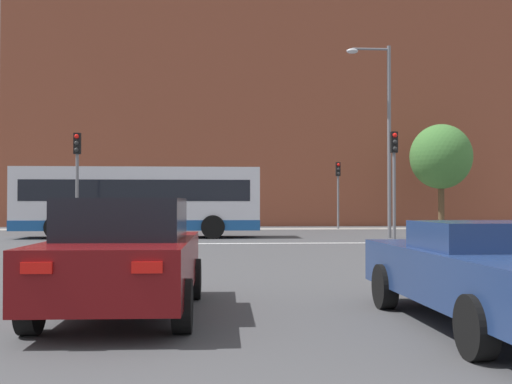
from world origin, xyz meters
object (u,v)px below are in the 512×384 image
Objects in this scene: street_lamp_junction at (383,123)px; pedestrian_waiting at (219,212)px; car_roadster_right at (494,273)px; pedestrian_walking_west at (108,214)px; traffic_light_near_right at (394,168)px; traffic_light_near_left at (77,169)px; traffic_light_far_right at (338,184)px; car_saloon_left at (125,256)px; bus_crossing_lead at (139,200)px; pedestrian_walking_east at (78,211)px.

pedestrian_waiting is (-7.00, 9.67, -3.97)m from street_lamp_junction.
pedestrian_walking_west is at bearing 106.45° from car_roadster_right.
pedestrian_walking_west is at bearing 135.14° from traffic_light_near_right.
traffic_light_near_left is (-8.55, 17.07, 2.14)m from car_roadster_right.
traffic_light_near_right is 1.09× the size of traffic_light_far_right.
traffic_light_near_left is 0.50× the size of street_lamp_junction.
pedestrian_walking_west is (-6.24, -0.29, -0.12)m from pedestrian_waiting.
car_saloon_left is 16.42m from traffic_light_near_left.
pedestrian_waiting is (1.57, 28.09, 0.22)m from car_saloon_left.
traffic_light_far_right is 7.11m from pedestrian_waiting.
traffic_light_near_right is 0.51× the size of street_lamp_junction.
traffic_light_far_right is at bearing 90.41° from street_lamp_junction.
traffic_light_far_right is 17.37m from traffic_light_near_left.
street_lamp_junction is at bearing 175.25° from pedestrian_waiting.
car_roadster_right is at bearing -63.40° from traffic_light_near_left.
traffic_light_near_left is (-12.03, 0.73, -0.04)m from traffic_light_near_right.
traffic_light_near_left reaches higher than bus_crossing_lead.
pedestrian_walking_west is (-2.66, 8.40, -0.73)m from bus_crossing_lead.
traffic_light_near_right is 12.05m from traffic_light_near_left.
bus_crossing_lead is 5.90× the size of pedestrian_walking_east.
traffic_light_near_left is at bearing -27.94° from bus_crossing_lead.
traffic_light_near_right reaches higher than bus_crossing_lead.
car_saloon_left is 2.80× the size of pedestrian_walking_west.
street_lamp_junction is (12.49, 2.61, 2.18)m from traffic_light_near_left.
pedestrian_waiting reaches higher than pedestrian_walking_west.
traffic_light_near_right reaches higher than pedestrian_walking_east.
pedestrian_waiting is 0.98× the size of pedestrian_walking_east.
traffic_light_near_right is 14.67m from pedestrian_waiting.
pedestrian_walking_east is (-6.55, 28.66, 0.25)m from car_saloon_left.
traffic_light_far_right is at bearing -146.60° from pedestrian_walking_east.
car_saloon_left is at bearing -118.24° from traffic_light_near_right.
pedestrian_walking_west reaches higher than car_roadster_right.
pedestrian_waiting is 8.14m from pedestrian_walking_east.
pedestrian_walking_west is at bearing 100.71° from car_saloon_left.
street_lamp_junction is at bearing -89.59° from traffic_light_far_right.
traffic_light_far_right is (10.51, 8.54, 0.99)m from bus_crossing_lead.
bus_crossing_lead is 11.07m from traffic_light_near_right.
bus_crossing_lead reaches higher than pedestrian_walking_east.
traffic_light_near_right is 18.14m from pedestrian_walking_west.
traffic_light_far_right is (0.39, 12.86, -0.22)m from traffic_light_near_right.
car_roadster_right is 20.52m from street_lamp_junction.
pedestrian_walking_east is (-14.65, 13.57, -1.80)m from traffic_light_near_right.
car_roadster_right is 31.94m from pedestrian_walking_east.
car_saloon_left is 17.25m from traffic_light_near_right.
bus_crossing_lead is 2.51× the size of traffic_light_near_left.
traffic_light_far_right is at bearing 81.15° from car_roadster_right.
car_saloon_left is at bearing 136.18° from pedestrian_waiting.
car_roadster_right is 2.87× the size of pedestrian_waiting.
car_roadster_right is at bearing -14.06° from car_saloon_left.
street_lamp_junction is (8.56, 18.42, 4.19)m from car_saloon_left.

